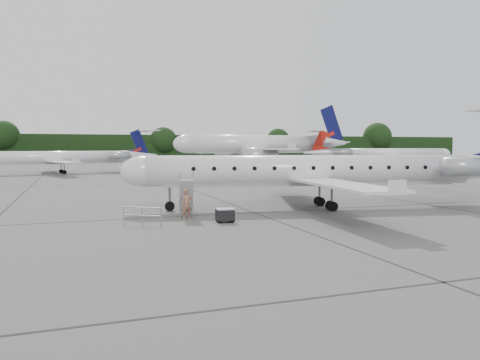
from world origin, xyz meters
name	(u,v)px	position (x,y,z in m)	size (l,w,h in m)	color
ground	(362,222)	(0.00, 0.00, 0.00)	(320.00, 320.00, 0.00)	#60605E
treeline	(125,147)	(0.00, 130.00, 4.00)	(260.00, 4.00, 8.00)	black
main_regional_jet	(311,155)	(0.02, 6.17, 3.72)	(29.00, 20.88, 7.44)	silver
airstair	(186,197)	(-8.98, 5.65, 1.17)	(0.85, 2.46, 2.33)	silver
passenger	(187,204)	(-9.26, 4.30, 0.91)	(0.66, 0.43, 1.81)	#8E5D4D
safety_railing	(142,216)	(-12.08, 2.99, 0.50)	(2.20, 0.08, 1.00)	gray
baggage_cart	(225,215)	(-7.46, 2.51, 0.43)	(0.98, 0.80, 0.85)	black
bg_narrowbody	(255,135)	(19.89, 67.76, 6.63)	(36.93, 26.59, 13.26)	silver
bg_regional_left	(55,151)	(-18.23, 55.91, 3.57)	(27.24, 19.62, 7.15)	silver
bg_regional_right	(388,148)	(47.72, 60.68, 3.88)	(29.55, 21.27, 7.75)	silver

